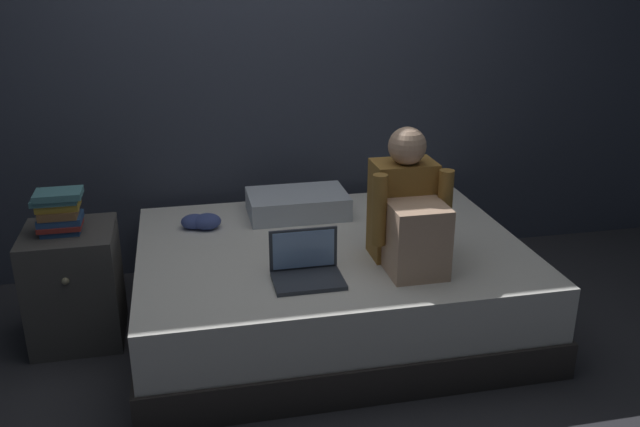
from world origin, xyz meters
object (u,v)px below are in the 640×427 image
bed (330,284)px  book_stack (59,212)px  person_sitting (408,214)px  laptop (307,268)px  clothes_pile (201,221)px  nightstand (75,285)px  pillow (297,204)px

bed → book_stack: size_ratio=8.51×
bed → person_sitting: 0.65m
laptop → clothes_pile: laptop is taller
nightstand → laptop: bearing=-24.5°
bed → laptop: size_ratio=6.25×
nightstand → book_stack: (-0.02, -0.02, 0.41)m
bed → person_sitting: size_ratio=3.05×
book_stack → pillow: bearing=15.3°
nightstand → pillow: nightstand is taller
bed → book_stack: bearing=175.1°
person_sitting → pillow: (-0.40, 0.74, -0.19)m
book_stack → clothes_pile: bearing=19.2°
bed → nightstand: size_ratio=3.35×
clothes_pile → nightstand: bearing=-161.6°
nightstand → pillow: bearing=14.8°
bed → pillow: bearing=101.6°
laptop → clothes_pile: bearing=121.8°
person_sitting → book_stack: 1.68m
book_stack → clothes_pile: (0.68, 0.24, -0.20)m
person_sitting → clothes_pile: (-0.95, 0.64, -0.21)m
nightstand → person_sitting: bearing=-14.7°
person_sitting → book_stack: (-1.63, 0.40, -0.01)m
bed → person_sitting: bearing=-43.1°
pillow → clothes_pile: pillow is taller
pillow → book_stack: bearing=-164.7°
person_sitting → laptop: bearing=-171.2°
laptop → pillow: size_ratio=0.57×
person_sitting → pillow: size_ratio=1.17×
nightstand → pillow: size_ratio=1.07×
pillow → person_sitting: bearing=-61.5°
nightstand → pillow: (1.21, 0.32, 0.23)m
bed → nightstand: nightstand is taller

